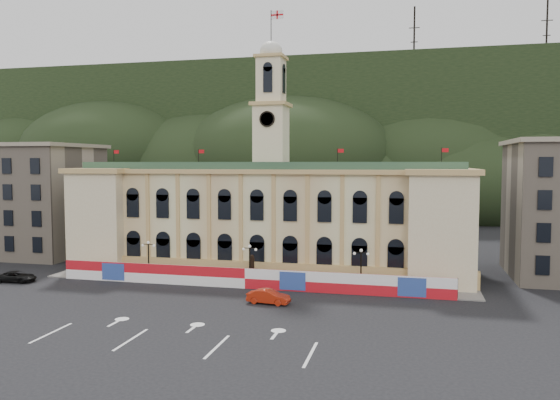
% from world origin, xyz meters
% --- Properties ---
extents(ground, '(260.00, 260.00, 0.00)m').
position_xyz_m(ground, '(0.00, 0.00, 0.00)').
color(ground, black).
rests_on(ground, ground).
extents(lane_markings, '(26.00, 10.00, 0.02)m').
position_xyz_m(lane_markings, '(0.00, -5.00, 0.00)').
color(lane_markings, white).
rests_on(lane_markings, ground).
extents(hill_ridge, '(230.00, 80.00, 64.00)m').
position_xyz_m(hill_ridge, '(0.03, 121.99, 19.48)').
color(hill_ridge, black).
rests_on(hill_ridge, ground).
extents(city_hall, '(56.20, 17.60, 37.10)m').
position_xyz_m(city_hall, '(0.00, 27.63, 7.85)').
color(city_hall, beige).
rests_on(city_hall, ground).
extents(side_building_left, '(21.00, 17.00, 18.60)m').
position_xyz_m(side_building_left, '(-43.00, 30.93, 9.33)').
color(side_building_left, tan).
rests_on(side_building_left, ground).
extents(hoarding_fence, '(50.00, 0.44, 2.50)m').
position_xyz_m(hoarding_fence, '(0.06, 15.07, 1.25)').
color(hoarding_fence, red).
rests_on(hoarding_fence, ground).
extents(pavement, '(56.00, 5.50, 0.16)m').
position_xyz_m(pavement, '(0.00, 17.75, 0.08)').
color(pavement, slate).
rests_on(pavement, ground).
extents(statue, '(1.40, 1.40, 3.72)m').
position_xyz_m(statue, '(0.00, 18.00, 1.19)').
color(statue, '#595651').
rests_on(statue, ground).
extents(lamp_left, '(1.96, 0.44, 5.15)m').
position_xyz_m(lamp_left, '(-14.00, 17.00, 3.07)').
color(lamp_left, black).
rests_on(lamp_left, ground).
extents(lamp_center, '(1.96, 0.44, 5.15)m').
position_xyz_m(lamp_center, '(0.00, 17.00, 3.07)').
color(lamp_center, black).
rests_on(lamp_center, ground).
extents(lamp_right, '(1.96, 0.44, 5.15)m').
position_xyz_m(lamp_right, '(14.00, 17.00, 3.07)').
color(lamp_right, black).
rests_on(lamp_right, ground).
extents(red_sedan, '(2.53, 5.06, 1.57)m').
position_xyz_m(red_sedan, '(4.65, 8.65, 0.78)').
color(red_sedan, '#A41F0B').
rests_on(red_sedan, ground).
extents(black_suv, '(2.98, 5.28, 1.38)m').
position_xyz_m(black_suv, '(-30.00, 11.59, 0.69)').
color(black_suv, black).
rests_on(black_suv, ground).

